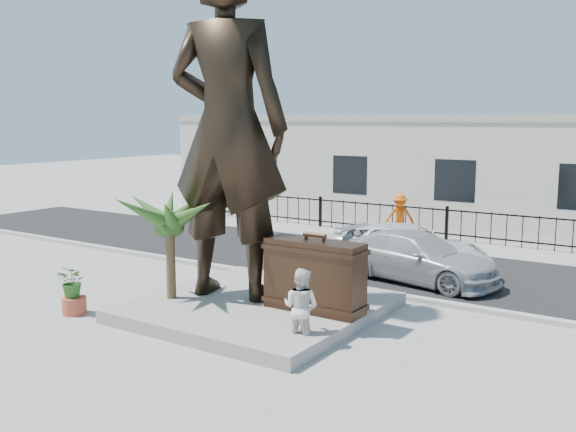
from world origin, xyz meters
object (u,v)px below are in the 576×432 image
object	(u,v)px
tourist	(301,307)
car_white	(406,249)
statue	(228,127)
suitcase	(314,276)

from	to	relation	value
tourist	car_white	size ratio (longest dim) A/B	0.31
statue	suitcase	xyz separation A→B (m)	(2.36, 0.03, -3.24)
statue	suitcase	size ratio (longest dim) A/B	3.57
tourist	suitcase	bearing A→B (deg)	-73.82
suitcase	car_white	xyz separation A→B (m)	(-0.19, 5.52, -0.38)
suitcase	car_white	world-z (taller)	suitcase
statue	car_white	world-z (taller)	statue
suitcase	tourist	bearing A→B (deg)	-69.20
tourist	car_white	bearing A→B (deg)	-88.46
tourist	car_white	distance (m)	6.91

